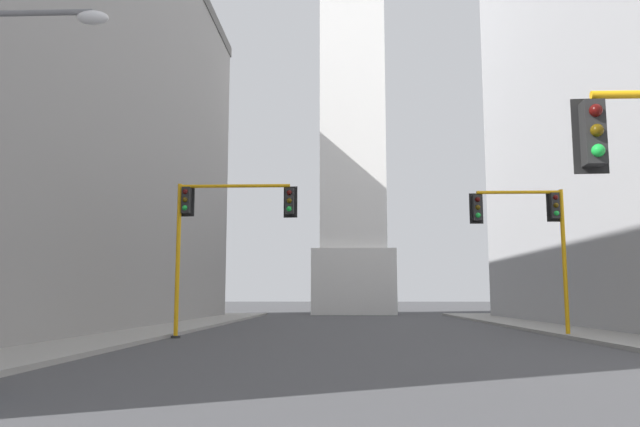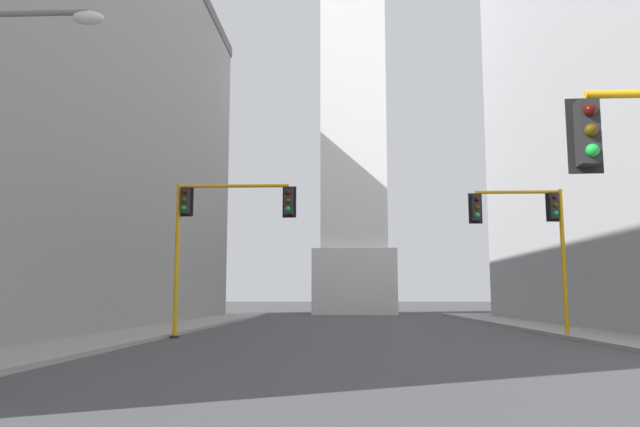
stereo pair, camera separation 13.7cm
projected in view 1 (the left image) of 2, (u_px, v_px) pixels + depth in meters
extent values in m
cube|color=gray|center=(79.00, 341.00, 22.75)|extent=(5.00, 71.16, 0.15)
cube|color=silver|center=(353.00, 282.00, 60.31)|extent=(7.83, 7.83, 6.08)
cube|color=black|center=(593.00, 133.00, 10.51)|extent=(0.36, 0.36, 1.10)
cube|color=black|center=(590.00, 136.00, 10.69)|extent=(0.58, 0.06, 1.32)
sphere|color=#410907|center=(596.00, 110.00, 10.37)|extent=(0.22, 0.22, 0.22)
sphere|color=#483506|center=(597.00, 130.00, 10.32)|extent=(0.22, 0.22, 0.22)
sphere|color=green|center=(598.00, 150.00, 10.28)|extent=(0.22, 0.22, 0.22)
cylinder|color=orange|center=(178.00, 260.00, 25.86)|extent=(0.18, 0.18, 6.39)
cylinder|color=#262626|center=(176.00, 337.00, 25.44)|extent=(0.40, 0.40, 0.10)
cube|color=black|center=(186.00, 200.00, 26.17)|extent=(0.36, 0.36, 1.10)
cube|color=black|center=(188.00, 201.00, 26.35)|extent=(0.58, 0.07, 1.32)
sphere|color=#410907|center=(185.00, 192.00, 26.03)|extent=(0.22, 0.22, 0.22)
sphere|color=#483506|center=(185.00, 200.00, 25.99)|extent=(0.22, 0.22, 0.22)
sphere|color=green|center=(185.00, 208.00, 25.94)|extent=(0.22, 0.22, 0.22)
cylinder|color=orange|center=(235.00, 186.00, 26.17)|extent=(4.65, 0.14, 0.14)
sphere|color=orange|center=(180.00, 186.00, 26.26)|extent=(0.18, 0.18, 0.18)
cube|color=black|center=(290.00, 201.00, 25.99)|extent=(0.36, 0.36, 1.10)
cube|color=black|center=(291.00, 202.00, 26.17)|extent=(0.58, 0.07, 1.32)
sphere|color=#410907|center=(289.00, 193.00, 25.85)|extent=(0.22, 0.22, 0.22)
sphere|color=#483506|center=(289.00, 201.00, 25.81)|extent=(0.22, 0.22, 0.22)
sphere|color=green|center=(289.00, 209.00, 25.76)|extent=(0.22, 0.22, 0.22)
cylinder|color=orange|center=(564.00, 262.00, 26.23)|extent=(0.18, 0.18, 6.22)
cylinder|color=#262626|center=(568.00, 336.00, 25.83)|extent=(0.40, 0.40, 0.10)
cube|color=black|center=(555.00, 206.00, 26.56)|extent=(0.34, 0.34, 1.10)
cube|color=black|center=(553.00, 206.00, 26.74)|extent=(0.58, 0.03, 1.32)
sphere|color=#410907|center=(556.00, 197.00, 26.42)|extent=(0.22, 0.22, 0.22)
sphere|color=#483506|center=(556.00, 205.00, 26.37)|extent=(0.22, 0.22, 0.22)
sphere|color=green|center=(556.00, 213.00, 26.33)|extent=(0.22, 0.22, 0.22)
cylinder|color=orange|center=(519.00, 192.00, 26.70)|extent=(3.58, 0.14, 0.14)
sphere|color=orange|center=(561.00, 192.00, 26.63)|extent=(0.18, 0.18, 0.18)
cube|color=black|center=(477.00, 208.00, 26.68)|extent=(0.34, 0.34, 1.10)
cube|color=black|center=(476.00, 209.00, 26.86)|extent=(0.58, 0.03, 1.32)
sphere|color=#410907|center=(478.00, 199.00, 26.54)|extent=(0.22, 0.22, 0.22)
sphere|color=#483506|center=(478.00, 207.00, 26.49)|extent=(0.22, 0.22, 0.22)
sphere|color=green|center=(478.00, 215.00, 26.45)|extent=(0.22, 0.22, 0.22)
cylinder|color=slate|center=(42.00, 13.00, 12.58)|extent=(2.08, 0.12, 0.12)
ellipsoid|color=silver|center=(93.00, 18.00, 12.53)|extent=(0.64, 0.36, 0.26)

